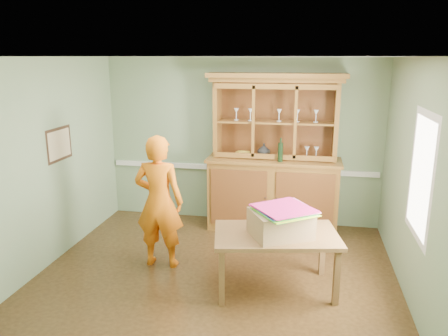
% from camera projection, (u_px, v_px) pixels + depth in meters
% --- Properties ---
extents(floor, '(4.50, 4.50, 0.00)m').
position_uv_depth(floor, '(217.00, 274.00, 5.59)').
color(floor, '#4F3619').
rests_on(floor, ground).
extents(ceiling, '(4.50, 4.50, 0.00)m').
position_uv_depth(ceiling, '(216.00, 57.00, 4.92)').
color(ceiling, white).
rests_on(ceiling, wall_back).
extents(wall_back, '(4.50, 0.00, 4.50)m').
position_uv_depth(wall_back, '(241.00, 141.00, 7.15)').
color(wall_back, gray).
rests_on(wall_back, floor).
extents(wall_left, '(0.00, 4.00, 4.00)m').
position_uv_depth(wall_left, '(47.00, 164.00, 5.66)').
color(wall_left, gray).
rests_on(wall_left, floor).
extents(wall_right, '(0.00, 4.00, 4.00)m').
position_uv_depth(wall_right, '(414.00, 182.00, 4.84)').
color(wall_right, gray).
rests_on(wall_right, floor).
extents(wall_front, '(4.50, 0.00, 4.50)m').
position_uv_depth(wall_front, '(163.00, 238.00, 3.35)').
color(wall_front, gray).
rests_on(wall_front, floor).
extents(chair_rail, '(4.41, 0.05, 0.08)m').
position_uv_depth(chair_rail, '(241.00, 168.00, 7.24)').
color(chair_rail, silver).
rests_on(chair_rail, wall_back).
extents(framed_map, '(0.03, 0.60, 0.46)m').
position_uv_depth(framed_map, '(60.00, 144.00, 5.90)').
color(framed_map, '#321F14').
rests_on(framed_map, wall_left).
extents(window_panel, '(0.03, 0.96, 1.36)m').
position_uv_depth(window_panel, '(420.00, 176.00, 4.52)').
color(window_panel, silver).
rests_on(window_panel, wall_right).
extents(china_hutch, '(2.09, 0.69, 2.46)m').
position_uv_depth(china_hutch, '(273.00, 176.00, 6.91)').
color(china_hutch, brown).
rests_on(china_hutch, floor).
extents(dining_table, '(1.56, 1.11, 0.71)m').
position_uv_depth(dining_table, '(276.00, 240.00, 5.08)').
color(dining_table, brown).
rests_on(dining_table, floor).
extents(cardboard_box, '(0.80, 0.75, 0.30)m').
position_uv_depth(cardboard_box, '(281.00, 223.00, 4.96)').
color(cardboard_box, '#93784C').
rests_on(cardboard_box, dining_table).
extents(kite_stack, '(0.79, 0.79, 0.06)m').
position_uv_depth(kite_stack, '(284.00, 210.00, 4.87)').
color(kite_stack, '#3DD146').
rests_on(kite_stack, cardboard_box).
extents(person, '(0.64, 0.42, 1.76)m').
position_uv_depth(person, '(159.00, 202.00, 5.64)').
color(person, orange).
rests_on(person, floor).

